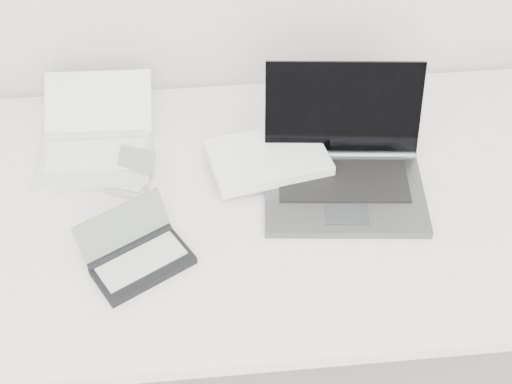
{
  "coord_description": "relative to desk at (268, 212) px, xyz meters",
  "views": [
    {
      "loc": [
        -0.13,
        0.5,
        1.82
      ],
      "look_at": [
        -0.03,
        1.51,
        0.79
      ],
      "focal_mm": 50.0,
      "sensor_mm": 36.0,
      "label": 1
    }
  ],
  "objects": [
    {
      "name": "pda_silver",
      "position": [
        -0.29,
        0.07,
        0.06
      ],
      "size": [
        0.12,
        0.13,
        0.06
      ],
      "rotation": [
        0.0,
        0.0,
        -0.4
      ],
      "color": "silver",
      "rests_on": "desk"
    },
    {
      "name": "netbook_open_white",
      "position": [
        -0.37,
        0.18,
        0.07
      ],
      "size": [
        0.26,
        0.31,
        0.11
      ],
      "rotation": [
        0.0,
        0.0,
        -0.04
      ],
      "color": "silver",
      "rests_on": "desk"
    },
    {
      "name": "laptop_large",
      "position": [
        0.11,
        0.05,
        0.08
      ],
      "size": [
        0.48,
        0.35,
        0.22
      ],
      "rotation": [
        0.0,
        0.0,
        -0.1
      ],
      "color": "#525457",
      "rests_on": "desk"
    },
    {
      "name": "desk",
      "position": [
        0.0,
        0.0,
        0.0
      ],
      "size": [
        1.6,
        0.8,
        0.73
      ],
      "color": "white",
      "rests_on": "ground"
    },
    {
      "name": "palmtop_charcoal",
      "position": [
        -0.27,
        -0.15,
        0.07
      ],
      "size": [
        0.23,
        0.22,
        0.1
      ],
      "rotation": [
        0.0,
        0.0,
        0.52
      ],
      "color": "black",
      "rests_on": "desk"
    }
  ]
}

